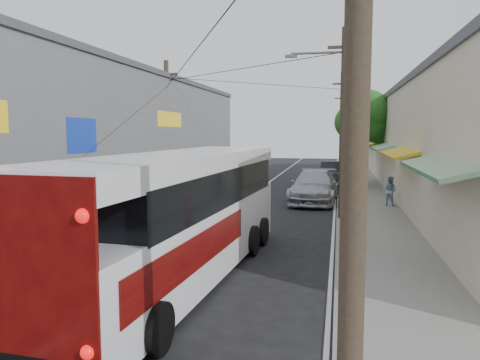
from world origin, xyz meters
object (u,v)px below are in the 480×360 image
at_px(parked_suv, 314,187).
at_px(jeepney, 122,234).
at_px(coach_bus, 183,214).
at_px(parked_car_mid, 331,182).
at_px(parked_car_far, 332,172).
at_px(pedestrian_far, 390,191).
at_px(pedestrian_near, 349,222).

bearing_deg(parked_suv, jeepney, -110.90).
distance_m(coach_bus, parked_car_mid, 18.60).
distance_m(parked_car_far, pedestrian_far, 11.30).
bearing_deg(pedestrian_far, jeepney, 80.77).
bearing_deg(jeepney, parked_suv, 69.49).
bearing_deg(coach_bus, parked_car_far, 85.38).
bearing_deg(coach_bus, parked_car_mid, 82.99).
height_order(jeepney, parked_car_mid, parked_car_mid).
height_order(coach_bus, parked_suv, coach_bus).
relative_size(coach_bus, pedestrian_far, 7.81).
height_order(parked_suv, parked_car_mid, parked_suv).
bearing_deg(parked_suv, pedestrian_far, -13.96).
bearing_deg(parked_car_far, parked_car_mid, -90.50).
relative_size(coach_bus, jeepney, 2.46).
bearing_deg(pedestrian_far, coach_bus, 93.84).
bearing_deg(parked_car_far, pedestrian_near, -88.14).
relative_size(parked_suv, pedestrian_far, 4.01).
xyz_separation_m(parked_car_far, pedestrian_far, (2.94, -10.91, 0.06)).
relative_size(parked_suv, parked_car_far, 1.22).
height_order(jeepney, pedestrian_near, pedestrian_near).
bearing_deg(pedestrian_far, parked_car_far, -44.76).
relative_size(parked_suv, parked_car_mid, 1.49).
bearing_deg(parked_suv, pedestrian_near, -78.07).
bearing_deg(pedestrian_near, parked_suv, -95.65).
distance_m(pedestrian_near, pedestrian_far, 8.83).
relative_size(pedestrian_near, pedestrian_far, 1.01).
bearing_deg(parked_car_mid, pedestrian_far, -59.55).
bearing_deg(pedestrian_far, pedestrian_near, 106.16).
distance_m(coach_bus, jeepney, 3.39).
distance_m(parked_suv, pedestrian_far, 3.90).
height_order(parked_suv, pedestrian_far, parked_suv).
bearing_deg(parked_car_mid, parked_car_far, 92.15).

